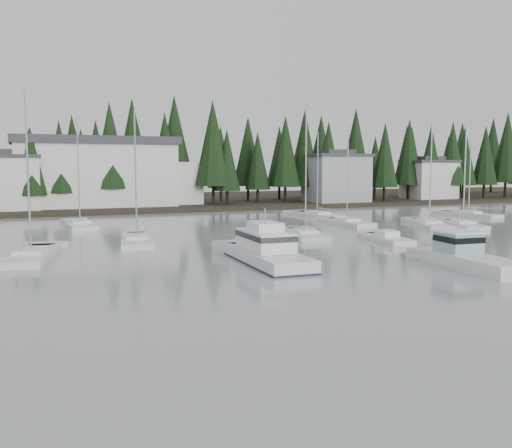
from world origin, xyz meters
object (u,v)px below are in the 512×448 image
(sailboat_7, at_px, (31,258))
(sailboat_8, at_px, (463,226))
(sailboat_4, at_px, (305,236))
(sailboat_9, at_px, (80,226))
(cabin_cruiser_center, at_px, (267,254))
(sailboat_0, at_px, (347,224))
(sailboat_5, at_px, (137,243))
(lobster_boat_teal, at_px, (470,260))
(runabout_1, at_px, (387,240))
(harbor_inn, at_px, (109,173))
(sailboat_6, at_px, (468,216))
(sailboat_12, at_px, (429,226))
(sailboat_1, at_px, (317,217))
(house_west, at_px, (6,181))
(house_east_a, at_px, (336,177))
(house_east_b, at_px, (429,179))

(sailboat_7, bearing_deg, sailboat_8, -72.05)
(sailboat_4, bearing_deg, sailboat_9, 60.48)
(sailboat_7, relative_size, sailboat_9, 1.03)
(cabin_cruiser_center, relative_size, sailboat_0, 0.88)
(sailboat_7, bearing_deg, sailboat_5, -46.29)
(lobster_boat_teal, relative_size, runabout_1, 1.24)
(harbor_inn, height_order, sailboat_6, sailboat_6)
(sailboat_9, relative_size, sailboat_12, 0.87)
(harbor_inn, xyz_separation_m, sailboat_7, (-12.29, -48.52, -5.71))
(sailboat_1, xyz_separation_m, sailboat_5, (-27.36, -17.37, 0.01))
(runabout_1, bearing_deg, sailboat_5, 77.78)
(sailboat_6, bearing_deg, sailboat_8, 127.12)
(cabin_cruiser_center, relative_size, sailboat_8, 0.88)
(sailboat_9, bearing_deg, sailboat_0, -108.82)
(house_west, bearing_deg, cabin_cruiser_center, -71.25)
(house_east_a, height_order, sailboat_8, sailboat_8)
(house_east_a, bearing_deg, sailboat_12, -103.75)
(house_west, relative_size, house_east_b, 1.00)
(harbor_inn, bearing_deg, house_east_b, -2.20)
(sailboat_6, bearing_deg, house_west, 55.58)
(house_east_b, relative_size, sailboat_8, 0.80)
(harbor_inn, xyz_separation_m, sailboat_4, (12.42, -44.54, -5.70))
(sailboat_4, bearing_deg, sailboat_0, -35.50)
(sailboat_5, height_order, runabout_1, sailboat_5)
(sailboat_1, distance_m, sailboat_6, 20.94)
(sailboat_0, bearing_deg, runabout_1, 161.18)
(sailboat_5, xyz_separation_m, runabout_1, (21.22, -7.44, 0.07))
(sailboat_1, bearing_deg, sailboat_4, 144.93)
(house_west, xyz_separation_m, sailboat_0, (37.33, -32.49, -4.59))
(lobster_boat_teal, relative_size, sailboat_8, 0.71)
(cabin_cruiser_center, bearing_deg, sailboat_5, 27.20)
(sailboat_4, xyz_separation_m, sailboat_6, (31.32, 12.37, 0.00))
(house_east_b, distance_m, sailboat_4, 64.47)
(house_east_a, distance_m, sailboat_5, 57.52)
(house_west, xyz_separation_m, lobster_boat_teal, (30.03, -60.42, -4.11))
(house_east_b, xyz_separation_m, sailboat_9, (-67.90, -24.42, -4.34))
(sailboat_4, bearing_deg, lobster_boat_teal, -159.33)
(house_east_a, distance_m, sailboat_7, 67.84)
(sailboat_6, distance_m, sailboat_12, 16.34)
(lobster_boat_teal, distance_m, sailboat_8, 27.46)
(sailboat_4, relative_size, sailboat_6, 1.00)
(harbor_inn, height_order, sailboat_7, sailboat_7)
(cabin_cruiser_center, xyz_separation_m, sailboat_4, (9.30, 12.30, -0.60))
(sailboat_9, bearing_deg, house_west, 17.50)
(sailboat_0, xyz_separation_m, sailboat_4, (-9.87, -8.71, 0.01))
(sailboat_5, distance_m, runabout_1, 22.49)
(sailboat_4, bearing_deg, sailboat_12, -65.53)
(sailboat_0, bearing_deg, sailboat_6, -81.73)
(house_west, relative_size, sailboat_9, 0.75)
(lobster_boat_teal, xyz_separation_m, sailboat_9, (-21.93, 37.01, -0.49))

